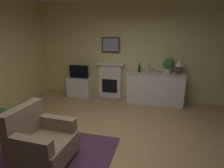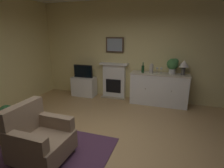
% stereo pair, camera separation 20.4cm
% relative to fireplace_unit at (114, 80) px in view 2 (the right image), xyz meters
% --- Properties ---
extents(ground_plane, '(6.05, 5.56, 0.10)m').
position_rel_fireplace_unit_xyz_m(ground_plane, '(0.59, -2.62, -0.60)').
color(ground_plane, tan).
rests_on(ground_plane, ground).
extents(wall_rear, '(6.05, 0.06, 2.91)m').
position_rel_fireplace_unit_xyz_m(wall_rear, '(0.59, 0.13, 0.91)').
color(wall_rear, '#EAD68C').
rests_on(wall_rear, ground_plane).
extents(area_rug, '(1.97, 1.59, 0.02)m').
position_rel_fireplace_unit_xyz_m(area_rug, '(-0.17, -3.04, -0.54)').
color(area_rug, '#4C2D47').
rests_on(area_rug, ground_plane).
extents(fireplace_unit, '(0.87, 0.30, 1.10)m').
position_rel_fireplace_unit_xyz_m(fireplace_unit, '(0.00, 0.00, 0.00)').
color(fireplace_unit, white).
rests_on(fireplace_unit, ground_plane).
extents(framed_picture, '(0.55, 0.04, 0.45)m').
position_rel_fireplace_unit_xyz_m(framed_picture, '(0.00, 0.05, 1.09)').
color(framed_picture, '#473323').
extents(sideboard_cabinet, '(1.59, 0.49, 0.90)m').
position_rel_fireplace_unit_xyz_m(sideboard_cabinet, '(1.38, -0.18, -0.10)').
color(sideboard_cabinet, white).
rests_on(sideboard_cabinet, ground_plane).
extents(table_lamp, '(0.26, 0.26, 0.40)m').
position_rel_fireplace_unit_xyz_m(table_lamp, '(1.97, -0.18, 0.63)').
color(table_lamp, '#4C4742').
rests_on(table_lamp, sideboard_cabinet).
extents(wine_bottle, '(0.08, 0.08, 0.29)m').
position_rel_fireplace_unit_xyz_m(wine_bottle, '(0.91, -0.20, 0.46)').
color(wine_bottle, '#193F1E').
rests_on(wine_bottle, sideboard_cabinet).
extents(wine_glass_left, '(0.07, 0.07, 0.16)m').
position_rel_fireplace_unit_xyz_m(wine_glass_left, '(1.30, -0.20, 0.48)').
color(wine_glass_left, silver).
rests_on(wine_glass_left, sideboard_cabinet).
extents(wine_glass_center, '(0.07, 0.07, 0.16)m').
position_rel_fireplace_unit_xyz_m(wine_glass_center, '(1.41, -0.20, 0.48)').
color(wine_glass_center, silver).
rests_on(wine_glass_center, sideboard_cabinet).
extents(vase_decorative, '(0.11, 0.11, 0.28)m').
position_rel_fireplace_unit_xyz_m(vase_decorative, '(1.15, -0.23, 0.49)').
color(vase_decorative, beige).
rests_on(vase_decorative, sideboard_cabinet).
extents(tv_cabinet, '(0.75, 0.42, 0.61)m').
position_rel_fireplace_unit_xyz_m(tv_cabinet, '(-0.97, -0.16, -0.24)').
color(tv_cabinet, white).
rests_on(tv_cabinet, ground_plane).
extents(tv_set, '(0.62, 0.07, 0.40)m').
position_rel_fireplace_unit_xyz_m(tv_set, '(-0.98, -0.19, 0.27)').
color(tv_set, black).
rests_on(tv_set, tv_cabinet).
extents(potted_plant_fern, '(0.30, 0.30, 0.43)m').
position_rel_fireplace_unit_xyz_m(potted_plant_fern, '(-1.78, -2.41, -0.29)').
color(potted_plant_fern, silver).
rests_on(potted_plant_fern, ground_plane).
extents(potted_plant_small, '(0.30, 0.30, 0.43)m').
position_rel_fireplace_unit_xyz_m(potted_plant_small, '(1.70, -0.13, 0.61)').
color(potted_plant_small, beige).
rests_on(potted_plant_small, sideboard_cabinet).
extents(armchair, '(0.83, 0.79, 0.92)m').
position_rel_fireplace_unit_xyz_m(armchair, '(-0.23, -3.18, -0.17)').
color(armchair, '#8C7259').
rests_on(armchair, ground_plane).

